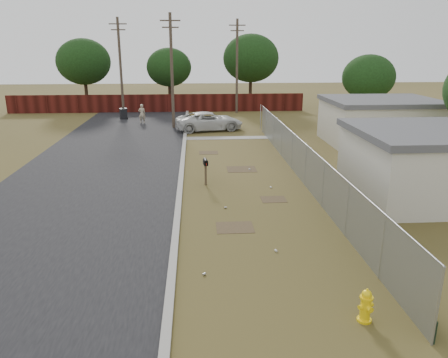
{
  "coord_description": "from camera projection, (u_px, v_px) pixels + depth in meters",
  "views": [
    {
      "loc": [
        -2.22,
        -20.11,
        6.58
      ],
      "look_at": [
        -1.03,
        -2.33,
        1.1
      ],
      "focal_mm": 35.0,
      "sensor_mm": 36.0,
      "label": 1
    }
  ],
  "objects": [
    {
      "name": "utility_poles",
      "position": [
        178.0,
        67.0,
        39.35
      ],
      "size": [
        12.6,
        8.24,
        9.0
      ],
      "color": "#4E4234",
      "rests_on": "ground"
    },
    {
      "name": "scattered_litter",
      "position": [
        247.0,
        209.0,
        18.17
      ],
      "size": [
        3.51,
        11.45,
        0.07
      ],
      "color": "beige",
      "rests_on": "ground"
    },
    {
      "name": "horizon_trees",
      "position": [
        226.0,
        66.0,
        42.41
      ],
      "size": [
        33.32,
        31.94,
        7.78
      ],
      "color": "#332517",
      "rests_on": "ground"
    },
    {
      "name": "chainlink_fence",
      "position": [
        301.0,
        164.0,
        22.2
      ],
      "size": [
        0.1,
        27.06,
        2.02
      ],
      "color": "#95999D",
      "rests_on": "ground"
    },
    {
      "name": "trash_bin",
      "position": [
        123.0,
        114.0,
        40.37
      ],
      "size": [
        0.84,
        0.82,
        0.99
      ],
      "color": "black",
      "rests_on": "ground"
    },
    {
      "name": "street",
      "position": [
        126.0,
        150.0,
        28.5
      ],
      "size": [
        15.1,
        60.0,
        0.12
      ],
      "color": "black",
      "rests_on": "ground"
    },
    {
      "name": "houses",
      "position": [
        409.0,
        139.0,
        24.4
      ],
      "size": [
        9.3,
        17.24,
        3.1
      ],
      "color": "beige",
      "rests_on": "ground"
    },
    {
      "name": "fire_hydrant",
      "position": [
        366.0,
        306.0,
        10.75
      ],
      "size": [
        0.45,
        0.45,
        0.9
      ],
      "color": "yellow",
      "rests_on": "ground"
    },
    {
      "name": "pickup_truck",
      "position": [
        209.0,
        121.0,
        34.97
      ],
      "size": [
        5.71,
        3.48,
        1.48
      ],
      "primitive_type": "imported",
      "rotation": [
        0.0,
        0.0,
        1.77
      ],
      "color": "silver",
      "rests_on": "ground"
    },
    {
      "name": "pedestrian",
      "position": [
        142.0,
        114.0,
        38.17
      ],
      "size": [
        0.62,
        0.41,
        1.67
      ],
      "primitive_type": "imported",
      "rotation": [
        0.0,
        0.0,
        3.12
      ],
      "color": "tan",
      "rests_on": "ground"
    },
    {
      "name": "privacy_fence",
      "position": [
        158.0,
        103.0,
        44.45
      ],
      "size": [
        30.0,
        0.12,
        1.8
      ],
      "primitive_type": "cube",
      "color": "#4A140F",
      "rests_on": "ground"
    },
    {
      "name": "ground",
      "position": [
        242.0,
        186.0,
        21.25
      ],
      "size": [
        120.0,
        120.0,
        0.0
      ],
      "primitive_type": "plane",
      "color": "brown",
      "rests_on": "ground"
    },
    {
      "name": "mailbox",
      "position": [
        206.0,
        164.0,
        21.14
      ],
      "size": [
        0.26,
        0.58,
        1.32
      ],
      "color": "brown",
      "rests_on": "ground"
    }
  ]
}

